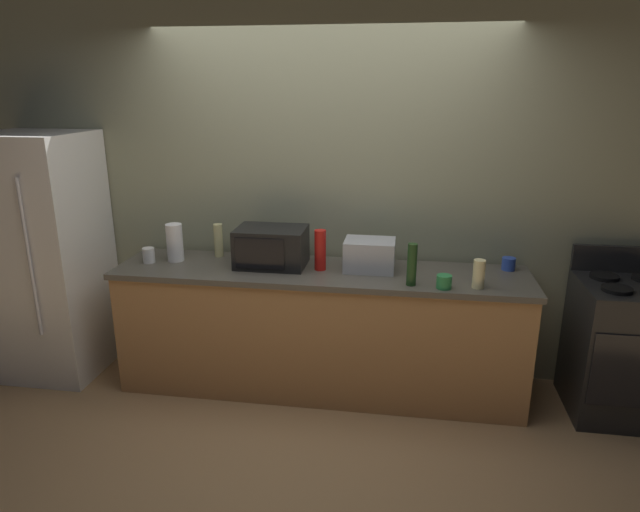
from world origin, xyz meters
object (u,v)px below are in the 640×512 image
at_px(bottle_hand_soap, 479,274).
at_px(mug_green, 444,282).
at_px(bottle_vinegar, 218,240).
at_px(stove_range, 621,348).
at_px(mug_blue, 509,264).
at_px(microwave, 271,247).
at_px(bottle_hot_sauce, 320,250).
at_px(mug_white, 149,255).
at_px(refrigerator, 47,256).
at_px(toaster_oven, 370,255).
at_px(bottle_wine, 412,265).
at_px(paper_towel_roll, 175,243).

distance_m(bottle_hand_soap, mug_green, 0.22).
xyz_separation_m(bottle_hand_soap, bottle_vinegar, (-1.82, 0.39, 0.03)).
bearing_deg(stove_range, mug_blue, 164.28).
height_order(microwave, bottle_hot_sauce, bottle_hot_sauce).
bearing_deg(stove_range, microwave, 178.83).
xyz_separation_m(bottle_vinegar, mug_white, (-0.44, -0.23, -0.07)).
relative_size(refrigerator, stove_range, 1.67).
bearing_deg(stove_range, bottle_hand_soap, -168.84).
bearing_deg(refrigerator, bottle_hot_sauce, 0.28).
relative_size(toaster_oven, bottle_wine, 1.25).
height_order(bottle_vinegar, mug_white, bottle_vinegar).
bearing_deg(bottle_vinegar, stove_range, -4.16).
distance_m(microwave, bottle_vinegar, 0.46).
bearing_deg(bottle_wine, refrigerator, 175.59).
relative_size(paper_towel_roll, bottle_hot_sauce, 0.97).
relative_size(toaster_oven, mug_green, 3.57).
bearing_deg(mug_green, mug_white, 174.09).
relative_size(refrigerator, toaster_oven, 5.29).
bearing_deg(mug_white, bottle_hot_sauce, 1.51).
distance_m(stove_range, microwave, 2.42).
relative_size(paper_towel_roll, bottle_hand_soap, 1.49).
bearing_deg(microwave, paper_towel_roll, 179.82).
bearing_deg(mug_white, bottle_wine, -5.65).
relative_size(microwave, bottle_hand_soap, 2.64).
bearing_deg(toaster_oven, mug_blue, 8.67).
xyz_separation_m(microwave, bottle_vinegar, (-0.44, 0.15, -0.01)).
bearing_deg(paper_towel_roll, bottle_hand_soap, -6.60).
relative_size(microwave, bottle_wine, 1.77).
relative_size(paper_towel_roll, bottle_vinegar, 1.11).
relative_size(stove_range, paper_towel_roll, 4.00).
distance_m(bottle_hot_sauce, bottle_hand_soap, 1.05).
relative_size(bottle_wine, mug_white, 2.53).
bearing_deg(paper_towel_roll, bottle_vinegar, 29.17).
xyz_separation_m(bottle_vinegar, mug_green, (1.61, -0.44, -0.08)).
bearing_deg(toaster_oven, mug_green, -31.27).
bearing_deg(bottle_vinegar, toaster_oven, -7.24).
relative_size(bottle_hot_sauce, bottle_hand_soap, 1.54).
xyz_separation_m(bottle_hot_sauce, mug_green, (0.82, -0.24, -0.10)).
bearing_deg(toaster_oven, microwave, -178.98).
bearing_deg(refrigerator, paper_towel_roll, 2.91).
height_order(refrigerator, bottle_hand_soap, refrigerator).
relative_size(refrigerator, bottle_vinegar, 7.38).
height_order(stove_range, paper_towel_roll, paper_towel_roll).
relative_size(bottle_hot_sauce, bottle_wine, 1.03).
relative_size(stove_range, bottle_hot_sauce, 3.87).
relative_size(toaster_oven, bottle_vinegar, 1.39).
bearing_deg(mug_white, stove_range, 0.40).
height_order(microwave, toaster_oven, microwave).
bearing_deg(paper_towel_roll, bottle_hot_sauce, -2.18).
height_order(toaster_oven, mug_green, toaster_oven).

